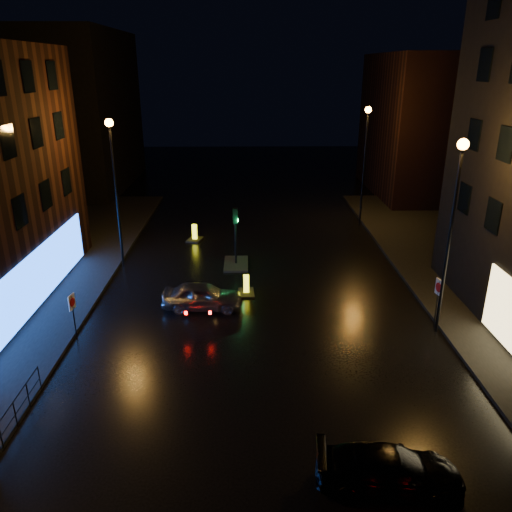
# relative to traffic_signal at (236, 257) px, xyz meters

# --- Properties ---
(ground) EXTENTS (120.00, 120.00, 0.00)m
(ground) POSITION_rel_traffic_signal_xyz_m (1.20, -14.00, -0.50)
(ground) COLOR black
(ground) RESTS_ON ground
(building_far_left) EXTENTS (8.00, 16.00, 14.00)m
(building_far_left) POSITION_rel_traffic_signal_xyz_m (-14.80, 21.00, 6.50)
(building_far_left) COLOR black
(building_far_left) RESTS_ON ground
(building_far_right) EXTENTS (8.00, 14.00, 12.00)m
(building_far_right) POSITION_rel_traffic_signal_xyz_m (16.20, 18.00, 5.50)
(building_far_right) COLOR black
(building_far_right) RESTS_ON ground
(street_lamp_lfar) EXTENTS (0.44, 0.44, 8.37)m
(street_lamp_lfar) POSITION_rel_traffic_signal_xyz_m (-6.60, -0.00, 5.06)
(street_lamp_lfar) COLOR black
(street_lamp_lfar) RESTS_ON ground
(street_lamp_rnear) EXTENTS (0.44, 0.44, 8.37)m
(street_lamp_rnear) POSITION_rel_traffic_signal_xyz_m (9.00, -8.00, 5.06)
(street_lamp_rnear) COLOR black
(street_lamp_rnear) RESTS_ON ground
(street_lamp_rfar) EXTENTS (0.44, 0.44, 8.37)m
(street_lamp_rfar) POSITION_rel_traffic_signal_xyz_m (9.00, 8.00, 5.06)
(street_lamp_rfar) COLOR black
(street_lamp_rfar) RESTS_ON ground
(traffic_signal) EXTENTS (1.40, 2.40, 3.45)m
(traffic_signal) POSITION_rel_traffic_signal_xyz_m (0.00, 0.00, 0.00)
(traffic_signal) COLOR black
(traffic_signal) RESTS_ON ground
(silver_hatchback) EXTENTS (3.87, 1.68, 1.30)m
(silver_hatchback) POSITION_rel_traffic_signal_xyz_m (-1.48, -5.58, 0.15)
(silver_hatchback) COLOR #999AA0
(silver_hatchback) RESTS_ON ground
(dark_sedan) EXTENTS (4.17, 2.02, 1.17)m
(dark_sedan) POSITION_rel_traffic_signal_xyz_m (4.56, -16.64, 0.08)
(dark_sedan) COLOR black
(dark_sedan) RESTS_ON ground
(bollard_near) EXTENTS (0.86, 1.24, 1.04)m
(bollard_near) POSITION_rel_traffic_signal_xyz_m (0.61, -4.00, -0.27)
(bollard_near) COLOR black
(bollard_near) RESTS_ON ground
(bollard_far) EXTENTS (1.15, 1.45, 1.11)m
(bollard_far) POSITION_rel_traffic_signal_xyz_m (-2.85, 4.47, -0.26)
(bollard_far) COLOR black
(bollard_far) RESTS_ON ground
(road_sign_left) EXTENTS (0.14, 0.49, 2.04)m
(road_sign_left) POSITION_rel_traffic_signal_xyz_m (-6.70, -8.30, 1.03)
(road_sign_left) COLOR black
(road_sign_left) RESTS_ON ground
(road_sign_right) EXTENTS (0.16, 0.54, 2.24)m
(road_sign_right) POSITION_rel_traffic_signal_xyz_m (9.10, -7.46, 1.17)
(road_sign_right) COLOR black
(road_sign_right) RESTS_ON ground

